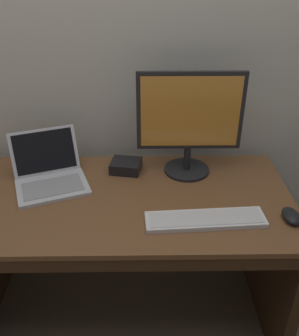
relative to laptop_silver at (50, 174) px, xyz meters
name	(u,v)px	position (x,y,z in m)	size (l,w,h in m)	color
ground_plane	(127,311)	(0.32, -0.11, -0.78)	(14.00, 14.00, 0.00)	brown
desk	(123,242)	(0.32, -0.12, -0.29)	(1.46, 0.72, 0.73)	brown
laptop_silver	(50,174)	(0.00, 0.00, 0.00)	(0.39, 0.39, 0.21)	silver
external_monitor	(190,121)	(0.62, 0.09, 0.21)	(0.47, 0.21, 0.48)	black
wired_keyboard	(205,220)	(0.66, -0.29, -0.04)	(0.47, 0.15, 0.02)	white
computer_mouse	(291,216)	(0.99, -0.28, -0.03)	(0.07, 0.11, 0.04)	black
external_drive_box	(126,166)	(0.34, 0.10, -0.02)	(0.14, 0.12, 0.05)	black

